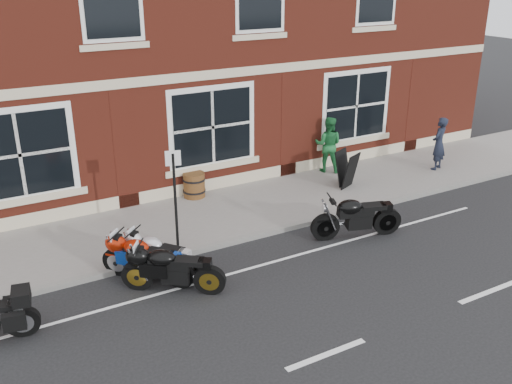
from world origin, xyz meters
TOP-DOWN VIEW (x-y plane):
  - ground at (0.00, 0.00)m, footprint 80.00×80.00m
  - sidewalk at (0.00, 3.00)m, footprint 30.00×3.00m
  - kerb at (0.00, 1.42)m, footprint 30.00×0.16m
  - moto_sport_red at (-1.80, 0.83)m, footprint 1.46×1.68m
  - moto_sport_black at (-1.51, 0.18)m, footprint 1.79×1.36m
  - moto_sport_silver at (-1.48, 0.92)m, footprint 1.28×1.65m
  - moto_naked_black at (3.21, 0.33)m, footprint 2.20×0.81m
  - pedestrian_left at (8.36, 2.66)m, footprint 0.71×0.60m
  - pedestrian_right at (5.25, 4.20)m, footprint 1.06×1.04m
  - a_board_sign at (4.95, 2.86)m, footprint 0.74×0.63m
  - barrel_planter at (0.80, 4.30)m, footprint 0.62×0.62m
  - parking_sign at (-0.82, 1.55)m, footprint 0.32×0.12m

SIDE VIEW (x-z plane):
  - ground at x=0.00m, z-range 0.00..0.00m
  - sidewalk at x=0.00m, z-range 0.00..0.12m
  - kerb at x=0.00m, z-range 0.00..0.12m
  - barrel_planter at x=0.80m, z-range 0.12..0.81m
  - moto_sport_silver at x=-1.48m, z-range 0.07..0.95m
  - moto_sport_red at x=-1.80m, z-range 0.07..1.01m
  - moto_sport_black at x=-1.51m, z-range 0.07..1.02m
  - moto_naked_black at x=3.21m, z-range 0.08..1.09m
  - a_board_sign at x=4.95m, z-range 0.12..1.16m
  - pedestrian_left at x=8.36m, z-range 0.12..1.78m
  - pedestrian_right at x=5.25m, z-range 0.12..1.84m
  - parking_sign at x=-0.82m, z-range 0.30..2.66m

